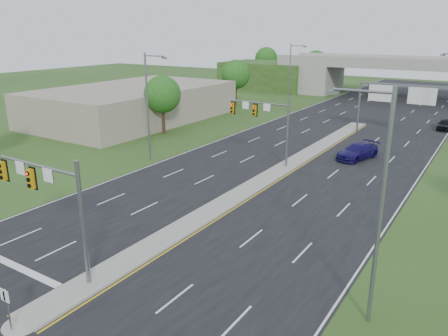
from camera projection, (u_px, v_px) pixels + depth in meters
name	position (u px, v px, depth m)	size (l,w,h in m)	color
ground	(89.00, 285.00, 23.51)	(240.00, 240.00, 0.00)	#2B4217
road	(322.00, 146.00, 51.63)	(24.00, 160.00, 0.02)	black
median	(277.00, 172.00, 41.96)	(2.00, 54.00, 0.16)	gray
median_nose	(22.00, 323.00, 20.26)	(2.00, 2.00, 0.16)	gray
lane_markings	(296.00, 157.00, 47.04)	(23.72, 160.00, 0.01)	gold
signal_mast_near	(51.00, 195.00, 23.19)	(6.62, 0.60, 7.00)	slate
signal_mast_far	(267.00, 119.00, 43.27)	(6.62, 0.60, 7.00)	slate
keep_right_sign	(6.00, 303.00, 19.41)	(0.60, 0.13, 2.20)	slate
sign_gantry	(404.00, 96.00, 54.59)	(11.58, 0.44, 6.67)	slate
overpass	(404.00, 80.00, 86.71)	(80.00, 14.00, 8.10)	gray
lightpole_l_mid	(149.00, 102.00, 44.56)	(2.85, 0.25, 11.00)	slate
lightpole_l_far	(291.00, 74.00, 72.68)	(2.85, 0.25, 11.00)	slate
lightpole_r_near	(377.00, 200.00, 18.86)	(2.85, 0.25, 11.00)	slate
tree_l_near	(162.00, 94.00, 56.32)	(4.80, 4.80, 7.60)	#382316
tree_l_mid	(236.00, 74.00, 78.36)	(5.20, 5.20, 8.12)	#382316
tree_back_a	(266.00, 59.00, 116.78)	(6.00, 6.00, 8.85)	#382316
tree_back_b	(316.00, 62.00, 109.69)	(5.60, 5.60, 8.32)	#382316
commercial_building	(134.00, 103.00, 66.27)	(18.00, 30.00, 5.00)	gray
car_far_b	(358.00, 151.00, 46.30)	(2.25, 5.54, 1.61)	#140D4E
car_far_c	(445.00, 124.00, 60.02)	(1.70, 4.23, 1.44)	black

